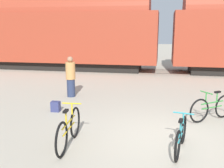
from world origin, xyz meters
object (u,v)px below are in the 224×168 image
object	(u,v)px
freight_train	(166,29)
bicycle_green	(212,108)
backpack	(56,106)
bicycle_yellow	(69,129)
person_in_tan	(71,77)
bicycle_teal	(181,136)

from	to	relation	value
freight_train	bicycle_green	xyz separation A→B (m)	(1.34, -8.69, -2.24)
bicycle_green	backpack	distance (m)	4.85
freight_train	bicycle_yellow	xyz separation A→B (m)	(-2.19, -11.13, -2.21)
person_in_tan	backpack	distance (m)	2.03
bicycle_green	person_in_tan	bearing A→B (deg)	159.94
person_in_tan	backpack	size ratio (longest dim) A/B	4.70
bicycle_green	backpack	xyz separation A→B (m)	(-4.84, -0.11, -0.21)
bicycle_teal	backpack	world-z (taller)	bicycle_teal
bicycle_teal	person_in_tan	world-z (taller)	person_in_tan
freight_train	person_in_tan	bearing A→B (deg)	-118.06
freight_train	bicycle_teal	size ratio (longest dim) A/B	17.18
bicycle_teal	backpack	bearing A→B (deg)	150.78
freight_train	bicycle_yellow	world-z (taller)	freight_train
freight_train	bicycle_green	world-z (taller)	freight_train
backpack	freight_train	bearing A→B (deg)	68.28
bicycle_teal	bicycle_yellow	size ratio (longest dim) A/B	0.88
freight_train	bicycle_green	bearing A→B (deg)	-81.24
bicycle_teal	person_in_tan	size ratio (longest dim) A/B	0.99
bicycle_teal	bicycle_yellow	xyz separation A→B (m)	(-2.50, -0.20, 0.05)
bicycle_yellow	bicycle_teal	bearing A→B (deg)	4.62
bicycle_teal	bicycle_green	world-z (taller)	bicycle_green
bicycle_yellow	person_in_tan	xyz separation A→B (m)	(-1.47, 4.27, 0.39)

